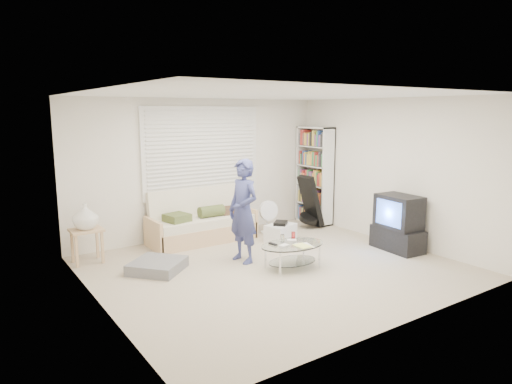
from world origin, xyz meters
TOP-DOWN VIEW (x-y plane):
  - ground at (0.00, 0.00)m, footprint 5.00×5.00m
  - room_shell at (0.00, 0.48)m, footprint 5.02×4.52m
  - window_blinds at (0.00, 2.20)m, footprint 2.32×0.08m
  - futon_sofa at (-0.23, 1.87)m, footprint 1.89×0.76m
  - grey_floor_pillow at (-1.49, 0.83)m, footprint 0.97×0.97m
  - side_table at (-2.22, 1.76)m, footprint 0.46×0.37m
  - bookshelf at (2.32, 1.78)m, footprint 0.31×0.83m
  - guitar_case at (1.96, 1.48)m, footprint 0.44×0.39m
  - floor_fan at (1.04, 1.63)m, footprint 0.38×0.25m
  - storage_bin at (0.89, 1.03)m, footprint 0.60×0.50m
  - tv_unit at (2.20, -0.45)m, footprint 0.53×0.88m
  - coffee_table at (0.19, -0.18)m, footprint 1.04×0.70m
  - standing_person at (-0.23, 0.50)m, footprint 0.45×0.62m

SIDE VIEW (x-z plane):
  - ground at x=0.00m, z-range 0.00..0.00m
  - grey_floor_pillow at x=-1.49m, z-range 0.00..0.15m
  - storage_bin at x=0.89m, z-range -0.02..0.35m
  - coffee_table at x=0.19m, z-range 0.05..0.54m
  - futon_sofa at x=-0.23m, z-range -0.16..0.76m
  - floor_fan at x=1.04m, z-range 0.05..0.68m
  - tv_unit at x=2.20m, z-range -0.01..0.91m
  - guitar_case at x=1.96m, z-range -0.05..0.97m
  - side_table at x=-2.22m, z-range 0.22..1.14m
  - standing_person at x=-0.23m, z-range 0.00..1.58m
  - bookshelf at x=2.32m, z-range 0.00..1.97m
  - window_blinds at x=0.00m, z-range 0.74..2.36m
  - room_shell at x=0.00m, z-range 0.37..2.88m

